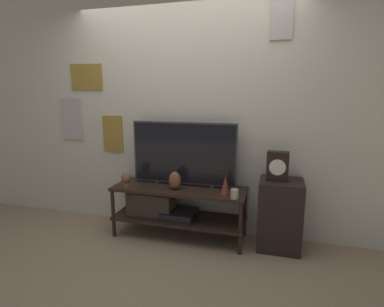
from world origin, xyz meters
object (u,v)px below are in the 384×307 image
(candle_jar, at_px, (235,194))
(mantel_clock, at_px, (277,166))
(vase_urn_stoneware, at_px, (175,180))
(decorative_bust, at_px, (126,179))
(vase_slim_bronze, at_px, (225,185))
(television, at_px, (184,153))

(candle_jar, distance_m, mantel_clock, 0.51)
(vase_urn_stoneware, bearing_deg, decorative_bust, -167.25)
(vase_urn_stoneware, xyz_separation_m, decorative_bust, (-0.51, -0.12, 0.01))
(vase_slim_bronze, bearing_deg, candle_jar, -43.41)
(vase_slim_bronze, bearing_deg, vase_urn_stoneware, 178.27)
(candle_jar, relative_size, decorative_bust, 0.54)
(mantel_clock, bearing_deg, candle_jar, -151.21)
(vase_slim_bronze, height_order, candle_jar, vase_slim_bronze)
(vase_slim_bronze, distance_m, candle_jar, 0.16)
(candle_jar, bearing_deg, mantel_clock, 28.79)
(decorative_bust, bearing_deg, television, 26.22)
(decorative_bust, bearing_deg, vase_slim_bronze, 5.39)
(candle_jar, bearing_deg, television, 155.03)
(vase_urn_stoneware, distance_m, decorative_bust, 0.52)
(vase_urn_stoneware, relative_size, vase_slim_bronze, 1.05)
(decorative_bust, bearing_deg, vase_urn_stoneware, 12.75)
(vase_urn_stoneware, height_order, mantel_clock, mantel_clock)
(television, height_order, vase_slim_bronze, television)
(mantel_clock, bearing_deg, television, 176.10)
(vase_slim_bronze, xyz_separation_m, mantel_clock, (0.49, 0.11, 0.21))
(vase_urn_stoneware, bearing_deg, candle_jar, -10.38)
(vase_slim_bronze, distance_m, decorative_bust, 1.06)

